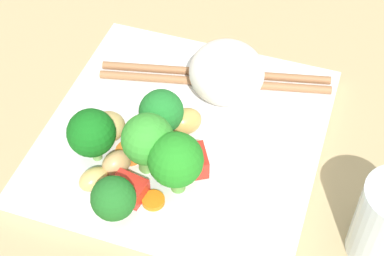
% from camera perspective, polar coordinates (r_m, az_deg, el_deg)
% --- Properties ---
extents(ground_plane, '(1.10, 1.10, 0.02)m').
position_cam_1_polar(ground_plane, '(0.63, -0.67, -1.72)').
color(ground_plane, tan).
extents(square_plate, '(0.27, 0.27, 0.01)m').
position_cam_1_polar(square_plate, '(0.62, -0.69, -0.69)').
color(square_plate, white).
rests_on(square_plate, ground_plane).
extents(rice_mound, '(0.08, 0.08, 0.06)m').
position_cam_1_polar(rice_mound, '(0.63, 3.23, 5.16)').
color(rice_mound, white).
rests_on(rice_mound, square_plate).
extents(broccoli_floret_0, '(0.05, 0.05, 0.06)m').
position_cam_1_polar(broccoli_floret_0, '(0.57, -9.31, -0.48)').
color(broccoli_floret_0, '#7CB15A').
rests_on(broccoli_floret_0, square_plate).
extents(broccoli_floret_1, '(0.04, 0.04, 0.05)m').
position_cam_1_polar(broccoli_floret_1, '(0.59, -2.86, 1.50)').
color(broccoli_floret_1, '#80C053').
rests_on(broccoli_floret_1, square_plate).
extents(broccoli_floret_2, '(0.05, 0.05, 0.07)m').
position_cam_1_polar(broccoli_floret_2, '(0.55, -4.14, -1.14)').
color(broccoli_floret_2, '#75BC52').
rests_on(broccoli_floret_2, square_plate).
extents(broccoli_floret_3, '(0.04, 0.04, 0.05)m').
position_cam_1_polar(broccoli_floret_3, '(0.53, -7.29, -6.53)').
color(broccoli_floret_3, '#71AB47').
rests_on(broccoli_floret_3, square_plate).
extents(broccoli_floret_4, '(0.05, 0.05, 0.07)m').
position_cam_1_polar(broccoli_floret_4, '(0.54, -1.52, -3.03)').
color(broccoli_floret_4, '#629E44').
rests_on(broccoli_floret_4, square_plate).
extents(carrot_slice_0, '(0.03, 0.03, 0.01)m').
position_cam_1_polar(carrot_slice_0, '(0.61, -4.91, 0.20)').
color(carrot_slice_0, orange).
rests_on(carrot_slice_0, square_plate).
extents(carrot_slice_1, '(0.03, 0.03, 0.01)m').
position_cam_1_polar(carrot_slice_1, '(0.59, -1.74, -2.35)').
color(carrot_slice_1, orange).
rests_on(carrot_slice_1, square_plate).
extents(carrot_slice_2, '(0.04, 0.04, 0.01)m').
position_cam_1_polar(carrot_slice_2, '(0.59, -5.78, -2.29)').
color(carrot_slice_2, orange).
rests_on(carrot_slice_2, square_plate).
extents(carrot_slice_3, '(0.03, 0.03, 0.01)m').
position_cam_1_polar(carrot_slice_3, '(0.56, -3.87, -6.64)').
color(carrot_slice_3, orange).
rests_on(carrot_slice_3, square_plate).
extents(pepper_chunk_0, '(0.04, 0.03, 0.02)m').
position_cam_1_polar(pepper_chunk_0, '(0.56, -5.93, -5.65)').
color(pepper_chunk_0, red).
rests_on(pepper_chunk_0, square_plate).
extents(pepper_chunk_1, '(0.04, 0.04, 0.02)m').
position_cam_1_polar(pepper_chunk_1, '(0.57, 0.05, -3.09)').
color(pepper_chunk_1, red).
rests_on(pepper_chunk_1, square_plate).
extents(chicken_piece_0, '(0.03, 0.04, 0.02)m').
position_cam_1_polar(chicken_piece_0, '(0.57, -7.00, -3.24)').
color(chicken_piece_0, tan).
rests_on(chicken_piece_0, square_plate).
extents(chicken_piece_1, '(0.04, 0.04, 0.03)m').
position_cam_1_polar(chicken_piece_1, '(0.60, -0.27, 0.51)').
color(chicken_piece_1, tan).
rests_on(chicken_piece_1, square_plate).
extents(chicken_piece_2, '(0.03, 0.04, 0.02)m').
position_cam_1_polar(chicken_piece_2, '(0.57, -9.10, -4.69)').
color(chicken_piece_2, tan).
rests_on(chicken_piece_2, square_plate).
extents(chicken_piece_3, '(0.04, 0.04, 0.02)m').
position_cam_1_polar(chicken_piece_3, '(0.60, -7.82, 0.10)').
color(chicken_piece_3, tan).
rests_on(chicken_piece_3, square_plate).
extents(chopstick_pair, '(0.25, 0.07, 0.01)m').
position_cam_1_polar(chopstick_pair, '(0.66, 2.14, 4.71)').
color(chopstick_pair, '#9F6A44').
rests_on(chopstick_pair, square_plate).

